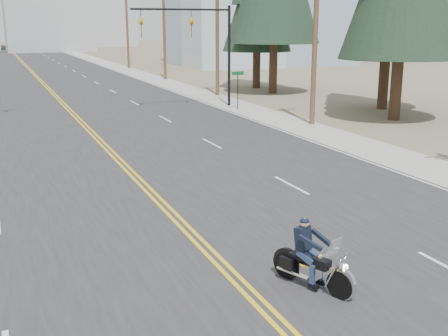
% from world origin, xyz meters
% --- Properties ---
extents(road, '(20.00, 200.00, 0.01)m').
position_xyz_m(road, '(0.00, 70.00, 0.01)').
color(road, '#303033').
rests_on(road, ground).
extents(sidewalk_right, '(3.00, 200.00, 0.01)m').
position_xyz_m(sidewalk_right, '(11.50, 70.00, 0.01)').
color(sidewalk_right, '#A5A5A0').
rests_on(sidewalk_right, ground).
extents(traffic_mast_right, '(7.10, 0.26, 7.00)m').
position_xyz_m(traffic_mast_right, '(8.98, 32.00, 4.94)').
color(traffic_mast_right, black).
rests_on(traffic_mast_right, ground).
extents(street_sign, '(0.90, 0.06, 2.62)m').
position_xyz_m(street_sign, '(10.80, 30.00, 1.80)').
color(street_sign, black).
rests_on(street_sign, ground).
extents(utility_pole_b, '(2.20, 0.30, 11.50)m').
position_xyz_m(utility_pole_b, '(12.50, 23.00, 5.98)').
color(utility_pole_b, brown).
rests_on(utility_pole_b, ground).
extents(utility_pole_c, '(2.20, 0.30, 11.00)m').
position_xyz_m(utility_pole_c, '(12.50, 38.00, 5.73)').
color(utility_pole_c, brown).
rests_on(utility_pole_c, ground).
extents(utility_pole_d, '(2.20, 0.30, 11.50)m').
position_xyz_m(utility_pole_d, '(12.50, 53.00, 5.98)').
color(utility_pole_d, brown).
rests_on(utility_pole_d, ground).
extents(utility_pole_e, '(2.20, 0.30, 11.00)m').
position_xyz_m(utility_pole_e, '(12.50, 70.00, 5.73)').
color(utility_pole_e, brown).
rests_on(utility_pole_e, ground).
extents(haze_bldg_b, '(18.00, 14.00, 14.00)m').
position_xyz_m(haze_bldg_b, '(8.00, 125.00, 7.00)').
color(haze_bldg_b, '#ADB2B7').
rests_on(haze_bldg_b, ground).
extents(haze_bldg_c, '(16.00, 12.00, 18.00)m').
position_xyz_m(haze_bldg_c, '(40.00, 110.00, 9.00)').
color(haze_bldg_c, '#B7BCC6').
rests_on(haze_bldg_c, ground).
extents(haze_bldg_e, '(14.00, 14.00, 12.00)m').
position_xyz_m(haze_bldg_e, '(25.00, 150.00, 6.00)').
color(haze_bldg_e, '#B7BCC6').
rests_on(haze_bldg_e, ground).
extents(motorcyclist, '(1.59, 2.21, 1.59)m').
position_xyz_m(motorcyclist, '(1.42, 4.61, 0.79)').
color(motorcyclist, black).
rests_on(motorcyclist, ground).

